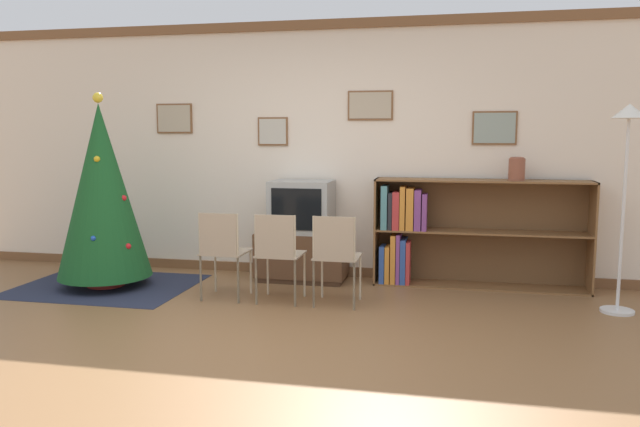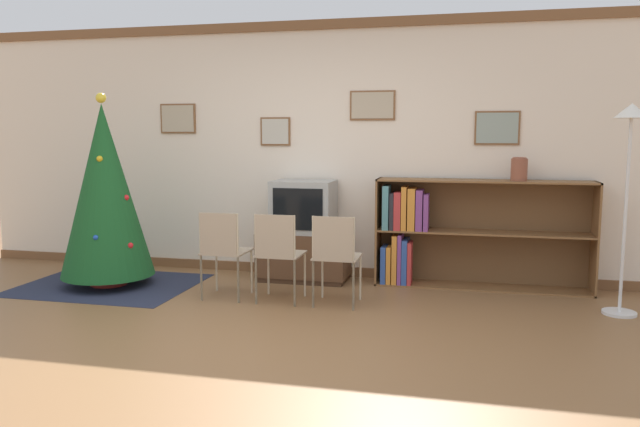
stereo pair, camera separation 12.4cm
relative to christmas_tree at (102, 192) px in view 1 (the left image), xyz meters
name	(u,v)px [view 1 (the left image)]	position (x,y,z in m)	size (l,w,h in m)	color
ground_plane	(256,346)	(2.03, -1.39, -0.96)	(24.00, 24.00, 0.00)	brown
wall_back	(323,150)	(2.03, 1.00, 0.39)	(8.20, 0.11, 2.70)	silver
area_rug	(106,286)	(0.00, 0.00, -0.95)	(1.72, 1.36, 0.01)	#23283D
christmas_tree	(102,192)	(0.00, 0.00, 0.00)	(0.92, 0.92, 1.92)	maroon
tv_console	(302,256)	(1.87, 0.69, -0.70)	(0.93, 0.49, 0.51)	#412A1A
television	(302,207)	(1.87, 0.68, -0.18)	(0.63, 0.48, 0.54)	#9E9E99
folding_chair_left	(222,249)	(1.34, -0.23, -0.49)	(0.40, 0.40, 0.82)	tan
folding_chair_center	(278,252)	(1.87, -0.23, -0.49)	(0.40, 0.40, 0.82)	tan
folding_chair_right	(336,254)	(2.40, -0.23, -0.49)	(0.40, 0.40, 0.82)	tan
bookshelf	(443,232)	(3.31, 0.77, -0.42)	(2.09, 0.36, 1.08)	brown
vase	(517,168)	(3.99, 0.74, 0.23)	(0.16, 0.16, 0.23)	brown
standing_lamp	(627,154)	(4.81, 0.08, 0.40)	(0.28, 0.28, 1.78)	silver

